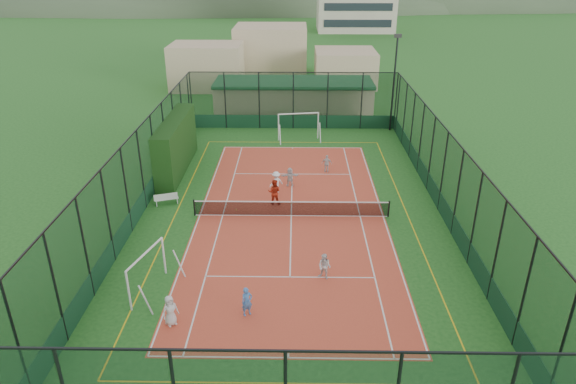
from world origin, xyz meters
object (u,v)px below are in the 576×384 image
(floodlight_ne, at_px, (394,84))
(child_far_right, at_px, (327,164))
(child_near_mid, at_px, (247,302))
(child_far_back, at_px, (290,177))
(futsal_goal_near, at_px, (147,272))
(child_near_left, at_px, (170,310))
(clubhouse, at_px, (294,97))
(coach, at_px, (274,192))
(white_bench, at_px, (167,198))
(child_far_left, at_px, (276,182))
(child_near_right, at_px, (324,266))
(futsal_goal_far, at_px, (298,127))

(floodlight_ne, bearing_deg, child_far_right, -122.13)
(child_near_mid, xyz_separation_m, child_far_back, (1.68, 13.64, -0.03))
(futsal_goal_near, relative_size, child_near_left, 2.20)
(clubhouse, distance_m, child_near_mid, 31.33)
(coach, bearing_deg, child_near_left, 78.60)
(floodlight_ne, xyz_separation_m, coach, (-9.68, -15.00, -3.29))
(white_bench, bearing_deg, child_near_mid, -80.02)
(floodlight_ne, relative_size, child_far_back, 6.31)
(clubhouse, bearing_deg, child_far_left, -93.12)
(child_near_right, bearing_deg, child_far_left, 133.48)
(child_far_left, xyz_separation_m, coach, (-0.06, -1.69, 0.09))
(white_bench, bearing_deg, child_far_back, 1.67)
(child_near_right, bearing_deg, clubhouse, 121.49)
(clubhouse, bearing_deg, child_near_mid, -93.33)
(futsal_goal_far, relative_size, child_near_left, 2.46)
(child_near_right, distance_m, child_far_right, 13.33)
(clubhouse, bearing_deg, white_bench, -110.79)
(clubhouse, relative_size, child_far_back, 11.63)
(floodlight_ne, height_order, futsal_goal_far, floodlight_ne)
(child_near_right, height_order, child_far_left, child_far_left)
(child_near_left, distance_m, child_far_right, 18.37)
(white_bench, bearing_deg, child_far_right, 8.49)
(floodlight_ne, relative_size, child_far_left, 5.61)
(futsal_goal_far, distance_m, child_far_left, 10.78)
(futsal_goal_far, bearing_deg, child_near_right, -96.10)
(floodlight_ne, relative_size, child_near_mid, 6.05)
(child_near_mid, bearing_deg, child_near_right, 8.50)
(futsal_goal_near, relative_size, child_far_back, 2.37)
(floodlight_ne, xyz_separation_m, child_near_mid, (-10.42, -25.87, -3.43))
(child_near_mid, height_order, child_far_left, child_far_left)
(futsal_goal_far, height_order, child_far_back, futsal_goal_far)
(floodlight_ne, xyz_separation_m, child_near_right, (-6.95, -23.06, -3.45))
(futsal_goal_far, distance_m, child_near_mid, 23.35)
(futsal_goal_far, xyz_separation_m, child_near_right, (1.20, -20.43, -0.44))
(clubhouse, distance_m, child_far_back, 17.65)
(child_far_left, height_order, child_far_right, child_far_left)
(futsal_goal_far, bearing_deg, child_near_left, -112.25)
(futsal_goal_near, height_order, child_near_mid, futsal_goal_near)
(floodlight_ne, height_order, white_bench, floodlight_ne)
(futsal_goal_far, relative_size, child_far_right, 2.71)
(child_near_left, xyz_separation_m, child_near_right, (6.63, 3.49, -0.04))
(child_far_left, bearing_deg, child_far_back, -160.52)
(child_near_left, distance_m, child_far_left, 13.82)
(child_near_left, bearing_deg, clubhouse, 43.46)
(floodlight_ne, xyz_separation_m, child_far_left, (-9.62, -13.31, -3.38))
(futsal_goal_near, distance_m, child_far_right, 17.01)
(child_far_left, xyz_separation_m, child_far_back, (0.88, 1.08, -0.08))
(futsal_goal_near, distance_m, futsal_goal_far, 22.66)
(child_near_mid, xyz_separation_m, coach, (0.74, 10.87, 0.14))
(child_near_mid, bearing_deg, clubhouse, 56.24)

